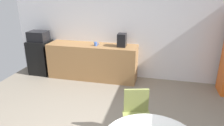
{
  "coord_description": "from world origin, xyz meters",
  "views": [
    {
      "loc": [
        0.85,
        -2.16,
        2.26
      ],
      "look_at": [
        0.04,
        1.33,
        0.95
      ],
      "focal_mm": 33.29,
      "sensor_mm": 36.0,
      "label": 1
    }
  ],
  "objects": [
    {
      "name": "microwave",
      "position": [
        -2.28,
        2.65,
        1.04
      ],
      "size": [
        0.48,
        0.38,
        0.26
      ],
      "primitive_type": "cube",
      "color": "black",
      "rests_on": "mini_fridge"
    },
    {
      "name": "wall_back",
      "position": [
        0.0,
        3.0,
        1.3
      ],
      "size": [
        6.0,
        0.1,
        2.6
      ],
      "primitive_type": "cube",
      "color": "silver",
      "rests_on": "ground_plane"
    },
    {
      "name": "coffee_maker",
      "position": [
        -0.03,
        2.65,
        1.06
      ],
      "size": [
        0.2,
        0.24,
        0.32
      ],
      "primitive_type": "cube",
      "color": "black",
      "rests_on": "counter_block"
    },
    {
      "name": "mini_fridge",
      "position": [
        -2.28,
        2.65,
        0.46
      ],
      "size": [
        0.54,
        0.54,
        0.91
      ],
      "primitive_type": "cube",
      "color": "black",
      "rests_on": "ground_plane"
    },
    {
      "name": "chair_olive",
      "position": [
        0.61,
        0.54,
        0.52
      ],
      "size": [
        0.52,
        0.52,
        0.83
      ],
      "color": "silver",
      "rests_on": "ground_plane"
    },
    {
      "name": "mug_white",
      "position": [
        -0.67,
        2.57,
        0.95
      ],
      "size": [
        0.13,
        0.08,
        0.09
      ],
      "color": "#3F66BF",
      "rests_on": "counter_block"
    },
    {
      "name": "counter_block",
      "position": [
        -0.79,
        2.65,
        0.45
      ],
      "size": [
        2.28,
        0.6,
        0.9
      ],
      "primitive_type": "cube",
      "color": "#9E7042",
      "rests_on": "ground_plane"
    }
  ]
}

